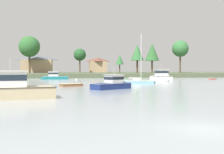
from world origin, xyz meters
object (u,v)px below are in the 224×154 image
Objects in this scene: cruiser_navy at (115,86)px; mooring_buoy_orange at (114,80)px; dinghy_red at (212,79)px; cruiser_white at (162,78)px; sailboat_skyblue at (138,82)px; cruiser_teal at (53,77)px; mooring_buoy_green at (126,79)px; dinghy_wood at (71,85)px; mooring_buoy_white at (76,80)px; cruiser_sand at (0,93)px.

mooring_buoy_orange is (4.64, 28.98, -0.42)m from cruiser_navy.
cruiser_white is at bearing -160.35° from dinghy_red.
sailboat_skyblue is 20.74× the size of mooring_buoy_orange.
dinghy_red is 32.92m from sailboat_skyblue.
cruiser_teal is 16.08× the size of mooring_buoy_orange.
cruiser_teal is 21.35m from mooring_buoy_green.
dinghy_wood is 28.82m from mooring_buoy_white.
mooring_buoy_green is at bearing 75.60° from cruiser_navy.
cruiser_white reaches higher than mooring_buoy_green.
mooring_buoy_green is (10.11, 39.39, -0.42)m from cruiser_navy.
mooring_buoy_white is at bearing 143.04° from mooring_buoy_orange.
sailboat_skyblue reaches higher than cruiser_teal.
cruiser_sand reaches higher than mooring_buoy_white.
cruiser_white is at bearing 52.25° from cruiser_sand.
cruiser_teal is at bearing 143.82° from mooring_buoy_orange.
cruiser_white reaches higher than cruiser_sand.
dinghy_red is at bearing -3.39° from mooring_buoy_white.
cruiser_white is 18.51m from dinghy_red.
mooring_buoy_orange is at bearing -117.75° from mooring_buoy_green.
cruiser_navy is at bearing -82.73° from mooring_buoy_white.
cruiser_teal is 8.10m from mooring_buoy_white.
cruiser_white reaches higher than mooring_buoy_white.
dinghy_red is 46.23m from cruiser_teal.
sailboat_skyblue is 15.92m from dinghy_wood.
cruiser_teal is 1.13× the size of cruiser_navy.
mooring_buoy_white is at bearing 86.21° from dinghy_wood.
sailboat_skyblue is at bearing -96.00° from mooring_buoy_green.
cruiser_teal reaches higher than dinghy_wood.
dinghy_red is 48.77m from dinghy_wood.
cruiser_navy reaches higher than mooring_buoy_green.
cruiser_teal is at bearing 144.93° from mooring_buoy_white.
cruiser_teal is (-28.27, 13.18, -0.13)m from cruiser_white.
cruiser_white is 21.42× the size of mooring_buoy_green.
sailboat_skyblue is 24.79m from mooring_buoy_green.
dinghy_red is at bearing 32.83° from dinghy_wood.
cruiser_sand is 18.62× the size of mooring_buoy_white.
sailboat_skyblue reaches higher than dinghy_red.
cruiser_navy reaches higher than cruiser_teal.
cruiser_white is 0.94× the size of sailboat_skyblue.
cruiser_teal is 1.92× the size of dinghy_wood.
sailboat_skyblue is at bearing -54.06° from cruiser_teal.
cruiser_white is 50.65m from cruiser_sand.
cruiser_sand is 34.81m from sailboat_skyblue.
cruiser_white is 32.27m from cruiser_navy.
dinghy_red is at bearing -8.66° from cruiser_teal.
dinghy_red is 48.16m from cruiser_navy.
cruiser_teal is at bearing 105.44° from cruiser_navy.
sailboat_skyblue is 31.90m from cruiser_teal.
sailboat_skyblue is 16.55m from cruiser_navy.
sailboat_skyblue is 18.88× the size of mooring_buoy_white.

